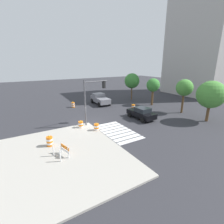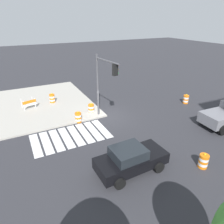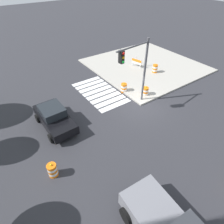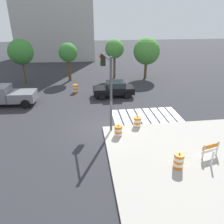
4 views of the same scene
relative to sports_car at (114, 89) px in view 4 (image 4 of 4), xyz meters
name	(u,v)px [view 4 (image 4 of 4)]	position (x,y,z in m)	size (l,w,h in m)	color
ground_plane	(103,128)	(-1.89, -7.12, -0.81)	(120.00, 120.00, 0.00)	#2D2D33
sidewalk_corner	(218,171)	(4.11, -13.12, -0.74)	(12.00, 12.00, 0.15)	#ADA89E
crosswalk_stripes	(146,116)	(2.11, -5.32, -0.80)	(5.85, 3.20, 0.02)	silver
sports_car	(114,89)	(0.00, 0.00, 0.00)	(4.34, 2.22, 1.63)	black
pickup_truck	(6,95)	(-10.68, -1.06, 0.16)	(5.26, 2.59, 1.92)	slate
traffic_barrel_near_corner	(137,122)	(0.82, -7.32, -0.36)	(0.56, 0.56, 1.02)	orange
traffic_barrel_crosswalk_end	(76,89)	(-4.11, 1.81, -0.36)	(0.56, 0.56, 1.02)	orange
traffic_barrel_median_far	(118,131)	(-0.88, -8.54, -0.36)	(0.56, 0.56, 1.02)	orange
traffic_barrel_on_sidewalk	(179,161)	(1.94, -12.61, -0.21)	(0.56, 0.56, 1.02)	orange
construction_barricade	(213,150)	(4.31, -12.02, -0.09)	(1.39, 1.06, 1.00)	silver
traffic_light_pole	(107,78)	(-1.43, -6.59, 3.10)	(0.67, 3.28, 5.50)	#4C4C51
street_tree_streetside_near	(68,53)	(-4.96, 6.81, 2.79)	(2.37, 2.37, 4.86)	brown
street_tree_streetside_mid	(114,49)	(1.07, 7.26, 3.07)	(2.49, 2.49, 5.17)	brown
street_tree_streetside_far	(21,52)	(-10.57, 6.37, 3.10)	(3.06, 3.06, 5.46)	brown
street_tree_corner_lot	(147,51)	(5.32, 6.79, 2.77)	(3.50, 3.50, 5.36)	brown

